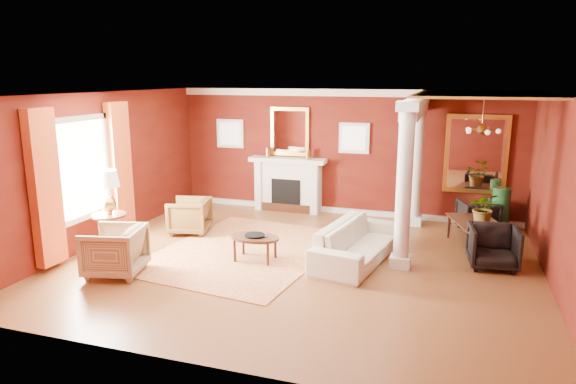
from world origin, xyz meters
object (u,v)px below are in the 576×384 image
(sofa, at_px, (358,236))
(armchair_stripe, at_px, (114,249))
(dining_table, at_px, (479,228))
(armchair_leopard, at_px, (189,214))
(coffee_table, at_px, (255,239))
(side_table, at_px, (108,197))

(sofa, relative_size, armchair_stripe, 2.60)
(dining_table, bearing_deg, armchair_stripe, 101.15)
(armchair_leopard, relative_size, armchair_stripe, 0.90)
(coffee_table, bearing_deg, armchair_leopard, 149.70)
(armchair_stripe, relative_size, coffee_table, 1.01)
(armchair_leopard, height_order, dining_table, dining_table)
(sofa, distance_m, dining_table, 2.46)
(coffee_table, bearing_deg, armchair_stripe, -145.82)
(coffee_table, bearing_deg, side_table, -172.28)
(sofa, relative_size, armchair_leopard, 2.90)
(armchair_leopard, bearing_deg, coffee_table, 47.08)
(armchair_stripe, height_order, side_table, side_table)
(armchair_leopard, height_order, armchair_stripe, armchair_stripe)
(dining_table, bearing_deg, side_table, 91.01)
(side_table, bearing_deg, armchair_leopard, 60.85)
(sofa, relative_size, side_table, 1.51)
(sofa, distance_m, armchair_stripe, 4.10)
(sofa, height_order, coffee_table, sofa)
(armchair_stripe, bearing_deg, dining_table, 106.21)
(dining_table, bearing_deg, sofa, 105.17)
(armchair_leopard, xyz_separation_m, dining_table, (5.67, 0.79, 0.00))
(coffee_table, height_order, side_table, side_table)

